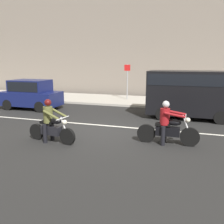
{
  "coord_description": "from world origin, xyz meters",
  "views": [
    {
      "loc": [
        3.5,
        -9.51,
        2.93
      ],
      "look_at": [
        0.58,
        -0.47,
        0.96
      ],
      "focal_mm": 39.59,
      "sensor_mm": 36.0,
      "label": 1
    }
  ],
  "objects": [
    {
      "name": "street_sign_post",
      "position": [
        -1.03,
        8.12,
        1.69
      ],
      "size": [
        0.44,
        0.08,
        2.56
      ],
      "color": "gray",
      "rests_on": "sidewalk_slab"
    },
    {
      "name": "ground_plane",
      "position": [
        0.0,
        0.0,
        0.0
      ],
      "size": [
        80.0,
        80.0,
        0.0
      ],
      "primitive_type": "plane",
      "color": "black"
    },
    {
      "name": "motorcycle_with_rider_olive",
      "position": [
        -1.31,
        -1.91,
        0.65
      ],
      "size": [
        2.02,
        0.73,
        1.59
      ],
      "color": "black",
      "rests_on": "ground_plane"
    },
    {
      "name": "lane_marking_stripe",
      "position": [
        -0.05,
        0.9,
        0.0
      ],
      "size": [
        18.0,
        0.14,
        0.01
      ],
      "primitive_type": "cube",
      "color": "silver",
      "rests_on": "ground_plane"
    },
    {
      "name": "sidewalk_slab",
      "position": [
        0.0,
        8.0,
        0.07
      ],
      "size": [
        40.0,
        4.4,
        0.14
      ],
      "primitive_type": "cube",
      "color": "#A8A399",
      "rests_on": "ground_plane"
    },
    {
      "name": "building_facade",
      "position": [
        0.0,
        11.4,
        6.81
      ],
      "size": [
        40.0,
        1.4,
        13.63
      ],
      "primitive_type": "cube",
      "color": "slate",
      "rests_on": "ground_plane"
    },
    {
      "name": "parked_van_black",
      "position": [
        3.53,
        3.7,
        1.4
      ],
      "size": [
        4.41,
        1.96,
        2.44
      ],
      "color": "black",
      "rests_on": "ground_plane"
    },
    {
      "name": "motorcycle_with_rider_crimson",
      "position": [
        2.77,
        -0.84,
        0.64
      ],
      "size": [
        2.2,
        0.7,
        1.57
      ],
      "color": "black",
      "rests_on": "ground_plane"
    },
    {
      "name": "parked_hatchback_navy",
      "position": [
        -5.95,
        3.36,
        0.93
      ],
      "size": [
        3.64,
        1.76,
        1.8
      ],
      "color": "#11194C",
      "rests_on": "ground_plane"
    }
  ]
}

